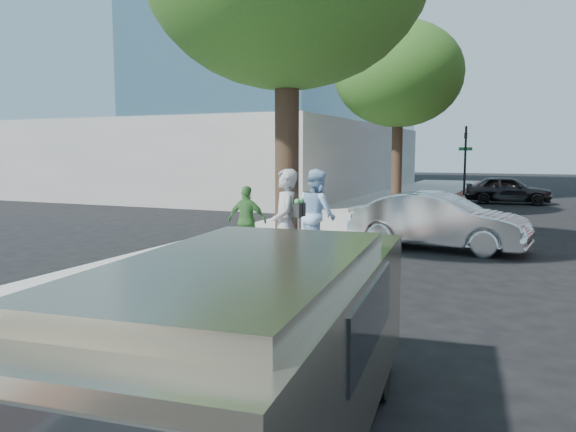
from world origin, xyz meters
The scene contains 14 objects.
ground centered at (0.00, 0.00, 0.00)m, with size 120.00×120.00×0.00m, color black.
sidewalk centered at (-1.50, 8.00, 0.07)m, with size 5.00×60.00×0.15m, color #9E9991.
brick_strip centered at (0.70, 8.00, 0.15)m, with size 0.60×60.00×0.01m, color brown.
curb centered at (1.05, 8.00, 0.07)m, with size 0.10×60.00×0.15m, color gray.
office_base centered at (-13.00, 22.00, 2.00)m, with size 18.20×22.20×4.00m, color gray.
signal_near centered at (0.90, 22.00, 2.25)m, with size 0.70×0.15×3.80m.
tree_far centered at (-0.50, 12.00, 5.30)m, with size 4.80×4.80×7.14m.
parking_meter centered at (0.57, -0.22, 1.21)m, with size 0.12×0.32×1.47m.
person_gray centered at (0.29, -0.20, 1.14)m, with size 0.72×0.47×1.98m, color #99999E.
person_officer centered at (0.09, 1.90, 1.11)m, with size 0.94×0.73×1.92m, color #96C0E9.
person_green centered at (-1.45, 1.65, 0.92)m, with size 0.90×0.38×1.54m, color #3E7F39.
sedan_silver centered at (2.16, 5.04, 0.71)m, with size 1.51×4.32×1.42m, color silver.
bg_car centered at (3.19, 19.22, 0.66)m, with size 1.56×3.88×1.32m, color black.
van centered at (2.37, -5.32, 0.92)m, with size 2.20×4.69×1.68m.
Camera 1 is at (4.30, -9.21, 2.42)m, focal length 35.00 mm.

